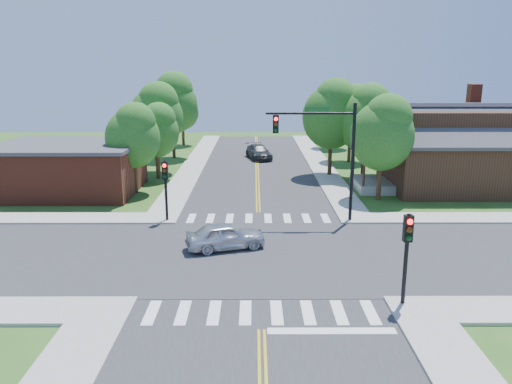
{
  "coord_description": "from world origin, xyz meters",
  "views": [
    {
      "loc": [
        -0.25,
        -23.64,
        9.13
      ],
      "look_at": [
        -0.16,
        4.31,
        2.2
      ],
      "focal_mm": 35.0,
      "sensor_mm": 36.0,
      "label": 1
    }
  ],
  "objects_px": {
    "signal_pole_se": "(407,243)",
    "signal_pole_nw": "(165,180)",
    "car_silver": "(226,236)",
    "car_dgrey": "(259,152)",
    "signal_mast_ne": "(325,143)",
    "house_ne": "(455,146)"
  },
  "relations": [
    {
      "from": "signal_pole_se",
      "to": "car_silver",
      "type": "xyz_separation_m",
      "value": [
        -7.35,
        6.44,
        -1.97
      ]
    },
    {
      "from": "car_dgrey",
      "to": "signal_pole_nw",
      "type": "bearing_deg",
      "value": -119.1
    },
    {
      "from": "signal_mast_ne",
      "to": "car_silver",
      "type": "distance_m",
      "value": 8.49
    },
    {
      "from": "signal_pole_se",
      "to": "signal_pole_nw",
      "type": "relative_size",
      "value": 1.0
    },
    {
      "from": "car_silver",
      "to": "car_dgrey",
      "type": "bearing_deg",
      "value": -20.93
    },
    {
      "from": "signal_mast_ne",
      "to": "car_dgrey",
      "type": "relative_size",
      "value": 1.39
    },
    {
      "from": "signal_pole_se",
      "to": "car_silver",
      "type": "relative_size",
      "value": 0.87
    },
    {
      "from": "signal_pole_se",
      "to": "car_dgrey",
      "type": "relative_size",
      "value": 0.73
    },
    {
      "from": "signal_pole_nw",
      "to": "car_silver",
      "type": "distance_m",
      "value": 6.43
    },
    {
      "from": "house_ne",
      "to": "car_dgrey",
      "type": "height_order",
      "value": "house_ne"
    },
    {
      "from": "house_ne",
      "to": "car_dgrey",
      "type": "xyz_separation_m",
      "value": [
        -14.92,
        13.18,
        -2.62
      ]
    },
    {
      "from": "signal_pole_se",
      "to": "signal_mast_ne",
      "type": "bearing_deg",
      "value": 98.56
    },
    {
      "from": "signal_mast_ne",
      "to": "signal_pole_se",
      "type": "bearing_deg",
      "value": -81.44
    },
    {
      "from": "signal_pole_nw",
      "to": "house_ne",
      "type": "xyz_separation_m",
      "value": [
        20.71,
        8.66,
        0.67
      ]
    },
    {
      "from": "signal_mast_ne",
      "to": "signal_pole_nw",
      "type": "height_order",
      "value": "signal_mast_ne"
    },
    {
      "from": "signal_pole_se",
      "to": "signal_pole_nw",
      "type": "distance_m",
      "value": 15.84
    },
    {
      "from": "signal_pole_se",
      "to": "signal_pole_nw",
      "type": "height_order",
      "value": "same"
    },
    {
      "from": "signal_pole_nw",
      "to": "car_silver",
      "type": "xyz_separation_m",
      "value": [
        3.85,
        -4.76,
        -1.97
      ]
    },
    {
      "from": "car_silver",
      "to": "car_dgrey",
      "type": "distance_m",
      "value": 26.67
    },
    {
      "from": "house_ne",
      "to": "car_silver",
      "type": "bearing_deg",
      "value": -141.49
    },
    {
      "from": "house_ne",
      "to": "car_silver",
      "type": "xyz_separation_m",
      "value": [
        -16.86,
        -13.41,
        -2.63
      ]
    },
    {
      "from": "signal_pole_nw",
      "to": "house_ne",
      "type": "bearing_deg",
      "value": 22.69
    }
  ]
}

